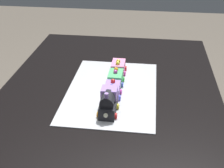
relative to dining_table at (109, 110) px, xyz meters
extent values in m
cube|color=black|center=(0.00, 0.00, 0.09)|extent=(1.40, 1.00, 0.03)
cube|color=black|center=(0.64, -0.44, -0.28)|extent=(0.07, 0.07, 0.71)
cube|color=black|center=(0.64, 0.44, -0.28)|extent=(0.07, 0.07, 0.71)
cube|color=silver|center=(0.00, -0.01, 0.11)|extent=(0.60, 0.40, 0.00)
cube|color=#232328|center=(-0.18, -0.02, 0.14)|extent=(0.12, 0.06, 0.05)
cylinder|color=#232328|center=(-0.20, -0.02, 0.18)|extent=(0.08, 0.05, 0.05)
cube|color=#AD84E0|center=(-0.15, -0.02, 0.18)|extent=(0.06, 0.06, 0.04)
cylinder|color=#AD84E0|center=(-0.23, -0.02, 0.21)|extent=(0.02, 0.02, 0.03)
sphere|color=#F4EFCC|center=(-0.25, -0.02, 0.14)|extent=(0.02, 0.02, 0.02)
cylinder|color=red|center=(-0.22, -0.06, 0.12)|extent=(0.02, 0.01, 0.02)
cylinder|color=yellow|center=(-0.15, -0.06, 0.12)|extent=(0.02, 0.01, 0.02)
cylinder|color=orange|center=(-0.22, 0.02, 0.12)|extent=(0.02, 0.01, 0.02)
cylinder|color=yellow|center=(-0.15, 0.02, 0.12)|extent=(0.02, 0.01, 0.02)
cube|color=#AD84E0|center=(-0.05, -0.02, 0.14)|extent=(0.10, 0.06, 0.06)
cylinder|color=#4C59D8|center=(-0.08, -0.06, 0.12)|extent=(0.02, 0.01, 0.02)
cylinder|color=#D84CB2|center=(-0.03, -0.06, 0.12)|extent=(0.02, 0.01, 0.02)
cylinder|color=orange|center=(-0.08, 0.02, 0.12)|extent=(0.02, 0.01, 0.02)
cylinder|color=green|center=(-0.03, 0.02, 0.12)|extent=(0.02, 0.01, 0.02)
sphere|color=red|center=(-0.03, -0.02, 0.17)|extent=(0.02, 0.02, 0.02)
sphere|color=#4C59D8|center=(-0.08, -0.02, 0.17)|extent=(0.02, 0.02, 0.02)
cube|color=#59CC7A|center=(0.06, -0.02, 0.14)|extent=(0.10, 0.06, 0.06)
cylinder|color=#4C59D8|center=(0.04, -0.06, 0.12)|extent=(0.02, 0.01, 0.02)
cylinder|color=green|center=(0.09, -0.06, 0.12)|extent=(0.02, 0.01, 0.02)
cylinder|color=#4C59D8|center=(0.04, 0.02, 0.12)|extent=(0.02, 0.01, 0.02)
cylinder|color=#D84CB2|center=(0.09, 0.02, 0.12)|extent=(0.02, 0.01, 0.02)
sphere|color=#D84CB2|center=(0.06, -0.02, 0.17)|extent=(0.02, 0.02, 0.02)
sphere|color=orange|center=(0.09, -0.02, 0.17)|extent=(0.02, 0.02, 0.02)
cube|color=pink|center=(0.18, -0.02, 0.14)|extent=(0.10, 0.06, 0.06)
cylinder|color=#D84CB2|center=(0.16, -0.06, 0.12)|extent=(0.02, 0.01, 0.02)
cylinder|color=red|center=(0.21, -0.06, 0.12)|extent=(0.02, 0.01, 0.02)
cylinder|color=orange|center=(0.16, 0.02, 0.12)|extent=(0.02, 0.01, 0.02)
cylinder|color=red|center=(0.21, 0.02, 0.12)|extent=(0.02, 0.01, 0.02)
sphere|color=yellow|center=(0.18, -0.02, 0.17)|extent=(0.02, 0.02, 0.02)
sphere|color=yellow|center=(0.16, -0.02, 0.17)|extent=(0.02, 0.02, 0.02)
camera|label=1|loc=(-1.23, -0.17, 0.82)|focal=50.23mm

